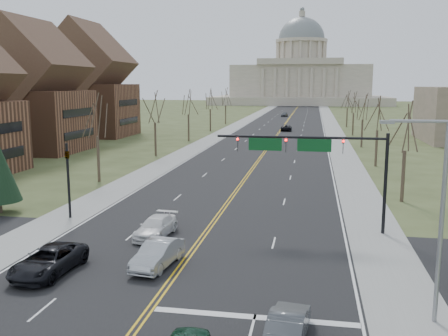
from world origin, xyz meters
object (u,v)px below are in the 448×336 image
at_px(car_far_nb, 286,128).
at_px(car_far_sb, 284,114).
at_px(car_sb_inner_lead, 158,254).
at_px(street_light, 436,209).
at_px(car_nb_outer_lead, 288,325).
at_px(car_sb_outer_lead, 49,261).
at_px(car_sb_inner_second, 156,227).
at_px(signal_left, 68,172).
at_px(signal_mast, 313,152).

bearing_deg(car_far_nb, car_far_sb, -87.11).
bearing_deg(car_sb_inner_lead, street_light, -10.02).
bearing_deg(car_nb_outer_lead, car_far_nb, -81.34).
xyz_separation_m(car_sb_inner_lead, car_far_nb, (2.70, 87.29, -0.05)).
xyz_separation_m(car_nb_outer_lead, car_sb_outer_lead, (-13.64, 5.14, 0.05)).
bearing_deg(car_nb_outer_lead, car_sb_inner_second, -47.00).
distance_m(signal_left, car_far_nb, 79.30).
xyz_separation_m(signal_mast, car_sb_inner_second, (-10.69, -3.53, -5.06)).
height_order(street_light, car_far_sb, street_light).
distance_m(signal_mast, car_far_nb, 78.59).
distance_m(street_light, car_far_nb, 92.50).
bearing_deg(signal_left, car_sb_inner_lead, -41.84).
bearing_deg(car_far_nb, street_light, 96.16).
height_order(signal_left, car_sb_inner_second, signal_left).
distance_m(signal_mast, street_light, 14.51).
bearing_deg(signal_mast, car_sb_inner_second, -161.74).
xyz_separation_m(signal_mast, car_nb_outer_lead, (-0.84, -16.35, -5.05)).
bearing_deg(signal_left, car_far_sb, 85.71).
relative_size(car_nb_outer_lead, car_far_nb, 0.83).
relative_size(car_far_nb, car_far_sb, 1.14).
height_order(car_nb_outer_lead, car_far_nb, car_far_nb).
bearing_deg(car_far_sb, car_far_nb, -82.05).
bearing_deg(signal_left, car_nb_outer_lead, -42.09).
xyz_separation_m(signal_mast, car_far_sb, (-9.37, 127.78, -4.99)).
relative_size(street_light, car_sb_inner_second, 1.92).
bearing_deg(car_sb_outer_lead, car_far_sb, 91.04).
bearing_deg(car_sb_inner_second, car_nb_outer_lead, -47.63).
relative_size(signal_mast, signal_left, 2.02).
relative_size(signal_left, car_sb_outer_lead, 1.12).
bearing_deg(car_sb_outer_lead, street_light, -3.46).
distance_m(street_light, car_nb_outer_lead, 8.13).
distance_m(signal_left, street_light, 27.78).
distance_m(signal_left, car_sb_inner_second, 9.47).
xyz_separation_m(street_light, car_nb_outer_lead, (-6.14, -2.85, -4.52)).
relative_size(car_sb_inner_lead, car_sb_inner_second, 0.97).
bearing_deg(car_sb_inner_second, car_far_nb, 91.62).
bearing_deg(car_far_sb, car_nb_outer_lead, -82.46).
height_order(car_nb_outer_lead, car_sb_inner_second, car_nb_outer_lead).
bearing_deg(signal_mast, car_sb_outer_lead, -142.25).
height_order(car_sb_inner_lead, car_far_sb, car_far_sb).
bearing_deg(signal_mast, car_nb_outer_lead, -92.96).
bearing_deg(car_sb_inner_lead, car_nb_outer_lead, -35.07).
xyz_separation_m(car_sb_inner_second, car_far_nb, (4.61, 81.72, 0.02)).
relative_size(signal_mast, car_sb_inner_second, 2.57).
xyz_separation_m(street_light, car_far_nb, (-11.37, 91.69, -4.50)).
xyz_separation_m(signal_left, car_sb_inner_second, (8.26, -3.53, -3.02)).
distance_m(signal_left, car_sb_outer_lead, 12.43).
bearing_deg(street_light, signal_left, 150.88).
xyz_separation_m(car_nb_outer_lead, car_far_sb, (-8.52, 144.13, 0.07)).
bearing_deg(signal_mast, street_light, -68.59).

